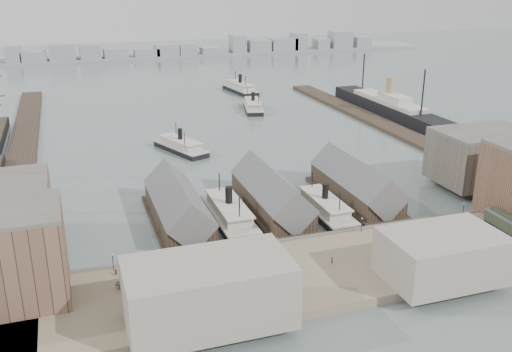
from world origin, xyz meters
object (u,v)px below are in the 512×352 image
object	(u,v)px
horse_cart_center	(241,266)
tram	(502,222)
horse_cart_left	(130,282)
ocean_steamer	(389,106)
ferry_docked_west	(229,213)
horse_cart_right	(411,248)

from	to	relation	value
horse_cart_center	tram	bearing A→B (deg)	-66.17
horse_cart_left	tram	bearing A→B (deg)	-73.20
ocean_steamer	horse_cart_left	distance (m)	181.82
ocean_steamer	horse_cart_left	xyz separation A→B (m)	(-134.30, -122.56, -0.98)
tram	horse_cart_center	bearing A→B (deg)	-179.70
ferry_docked_west	horse_cart_center	xyz separation A→B (m)	(-5.83, -29.20, 0.33)
ferry_docked_west	horse_cart_left	xyz separation A→B (m)	(-29.30, -28.51, 0.32)
ferry_docked_west	horse_cart_right	xyz separation A→B (m)	(33.91, -33.74, 0.32)
tram	horse_cart_center	xyz separation A→B (m)	(-67.74, 1.60, -1.22)
horse_cart_left	ferry_docked_west	bearing A→B (deg)	-27.54
horse_cart_left	horse_cart_center	bearing A→B (deg)	-73.45
ocean_steamer	tram	world-z (taller)	ocean_steamer
horse_cart_left	horse_cart_right	size ratio (longest dim) A/B	1.00
horse_cart_center	ocean_steamer	bearing A→B (deg)	-16.77
ferry_docked_west	horse_cart_center	world-z (taller)	ferry_docked_west
horse_cart_center	horse_cart_left	bearing A→B (deg)	113.49
ferry_docked_west	horse_cart_left	bearing A→B (deg)	-135.79
ocean_steamer	horse_cart_center	bearing A→B (deg)	-131.96
tram	ferry_docked_west	bearing A→B (deg)	155.20
horse_cart_right	tram	bearing A→B (deg)	-95.19
ferry_docked_west	ocean_steamer	bearing A→B (deg)	41.85
tram	horse_cart_left	xyz separation A→B (m)	(-91.21, 2.29, -1.23)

